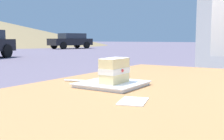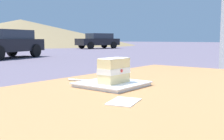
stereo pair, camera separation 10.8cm
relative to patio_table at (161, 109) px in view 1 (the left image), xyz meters
name	(u,v)px [view 1 (the left image)]	position (x,y,z in m)	size (l,w,h in m)	color
patio_table	(161,109)	(0.00, 0.00, 0.00)	(1.62, 0.98, 0.78)	olive
dessert_plate	(112,84)	(-0.10, 0.17, 0.10)	(0.23, 0.23, 0.02)	white
cake_slice	(114,70)	(-0.11, 0.15, 0.16)	(0.13, 0.08, 0.10)	#EAD18C
dessert_fork	(86,81)	(-0.07, 0.32, 0.10)	(0.07, 0.17, 0.01)	silver
paper_napkin	(133,101)	(-0.30, -0.03, 0.09)	(0.13, 0.10, 0.00)	white
parked_car_extra	(71,41)	(20.07, 17.66, 0.11)	(4.59, 2.66, 1.50)	black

